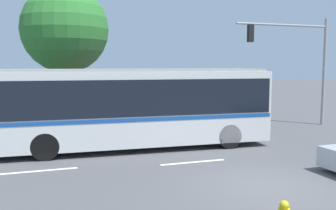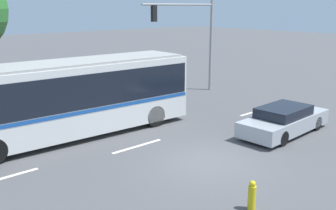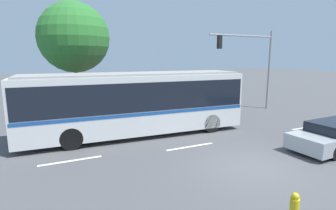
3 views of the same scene
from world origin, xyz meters
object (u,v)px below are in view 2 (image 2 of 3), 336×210
at_px(city_bus, 65,95).
at_px(fire_hydrant, 252,196).
at_px(traffic_light_pole, 194,30).
at_px(sedan_foreground, 284,120).

distance_m(city_bus, fire_hydrant, 9.13).
xyz_separation_m(traffic_light_pole, fire_hydrant, (-9.33, -11.53, -3.60)).
bearing_deg(fire_hydrant, traffic_light_pole, 51.03).
distance_m(city_bus, sedan_foreground, 9.57).
relative_size(sedan_foreground, fire_hydrant, 5.75).
distance_m(sedan_foreground, traffic_light_pole, 9.56).
distance_m(traffic_light_pole, fire_hydrant, 15.27).
bearing_deg(city_bus, fire_hydrant, -81.27).
bearing_deg(fire_hydrant, city_bus, 96.12).
distance_m(city_bus, traffic_light_pole, 10.82).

